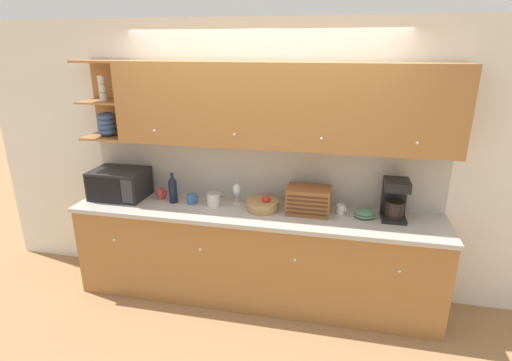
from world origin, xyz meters
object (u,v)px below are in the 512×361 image
Objects in this scene: wine_bottle at (173,189)px; wine_glass at (237,190)px; mug_patterned_third at (161,194)px; storage_canister at (214,199)px; mug_blue_second at (341,209)px; coffee_maker at (395,199)px; mug at (192,199)px; bowl_stack_on_counter at (364,213)px; fruit_basket at (263,205)px; microwave at (120,184)px; bread_box at (308,200)px.

wine_glass is at bearing 9.44° from wine_bottle.
wine_bottle reaches higher than mug_patterned_third.
wine_bottle reaches higher than storage_canister.
mug_blue_second is 0.25× the size of coffee_maker.
mug is at bearing -177.83° from mug_blue_second.
bowl_stack_on_counter is at bearing 1.14° from wine_bottle.
coffee_maker reaches higher than mug_patterned_third.
fruit_basket is at bearing -0.92° from mug.
mug reaches higher than bowl_stack_on_counter.
microwave is at bearing -179.61° from bowl_stack_on_counter.
coffee_maker is (2.61, 0.04, 0.04)m from microwave.
wine_glass is (1.18, 0.08, -0.00)m from microwave.
bread_box is at bearing 0.88° from wine_bottle.
storage_canister is (0.57, -0.08, 0.02)m from mug_patterned_third.
mug_blue_second is 0.47m from coffee_maker.
microwave is 3.81× the size of storage_canister.
wine_glass reaches higher than mug_blue_second.
mug_blue_second is 0.21m from bowl_stack_on_counter.
mug_patterned_third is at bearing 172.47° from storage_canister.
storage_canister is 0.36× the size of bread_box.
mug is at bearing -8.75° from mug_patterned_third.
bowl_stack_on_counter is at bearing -173.80° from coffee_maker.
microwave is 1.46m from fruit_basket.
mug_patterned_third is at bearing 176.48° from fruit_basket.
bread_box reaches higher than storage_canister.
wine_bottle reaches higher than wine_glass.
bread_box is (0.42, 0.02, 0.07)m from fruit_basket.
microwave is at bearing -179.98° from bread_box.
storage_canister is at bearing -177.90° from bread_box.
mug is 0.70m from fruit_basket.
mug_patterned_third is 0.77m from wine_glass.
coffee_maker reaches higher than microwave.
mug_patterned_third is 1.75m from mug_blue_second.
wine_bottle is 1.58× the size of bowl_stack_on_counter.
coffee_maker is (0.45, -0.00, 0.14)m from mug_blue_second.
coffee_maker reaches higher than fruit_basket.
mug_patterned_third is at bearing -177.10° from wine_glass.
microwave is 4.89× the size of mug.
coffee_maker is at bearing -1.56° from wine_glass.
wine_glass reaches higher than storage_canister.
storage_canister is 1.18m from mug_blue_second.
microwave reaches higher than mug_blue_second.
bread_box is 1.06× the size of coffee_maker.
wine_bottle is 3.35× the size of mug_blue_second.
mug_patterned_third is 1.95m from bowl_stack_on_counter.
mug_blue_second is (0.29, 0.04, -0.08)m from bread_box.
bowl_stack_on_counter is at bearing -3.17° from wine_glass.
mug_patterned_third is at bearing 171.25° from mug.
mug_patterned_third is at bearing 158.26° from wine_bottle.
bread_box is 0.30m from mug_blue_second.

